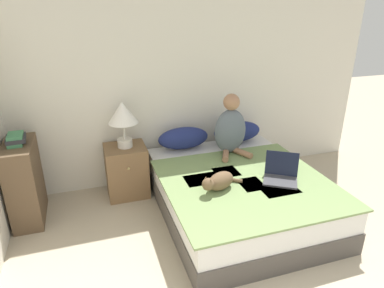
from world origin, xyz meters
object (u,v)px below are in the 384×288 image
(bed, at_px, (238,193))
(laptop_open, at_px, (281,175))
(person_sitting, at_px, (231,129))
(nightstand, at_px, (127,171))
(pillow_near, at_px, (183,138))
(cat_tabby, at_px, (219,181))
(book_stack_top, at_px, (15,139))
(pillow_far, at_px, (237,132))
(table_lamp, at_px, (123,115))
(bookshelf, at_px, (25,182))

(bed, relative_size, laptop_open, 4.51)
(person_sitting, distance_m, nightstand, 1.32)
(pillow_near, relative_size, cat_tabby, 1.32)
(cat_tabby, height_order, nightstand, cat_tabby)
(book_stack_top, bearing_deg, person_sitting, -1.44)
(person_sitting, bearing_deg, book_stack_top, 178.56)
(laptop_open, bearing_deg, bed, 177.04)
(pillow_far, height_order, laptop_open, pillow_far)
(pillow_near, relative_size, person_sitting, 0.87)
(cat_tabby, height_order, book_stack_top, book_stack_top)
(person_sitting, height_order, table_lamp, person_sitting)
(person_sitting, xyz_separation_m, book_stack_top, (-2.27, 0.06, 0.13))
(laptop_open, bearing_deg, cat_tabby, -147.82)
(person_sitting, distance_m, laptop_open, 0.85)
(bookshelf, relative_size, book_stack_top, 3.47)
(cat_tabby, height_order, bookshelf, bookshelf)
(pillow_near, distance_m, book_stack_top, 1.82)
(person_sitting, xyz_separation_m, bookshelf, (-2.27, 0.06, -0.35))
(laptop_open, distance_m, book_stack_top, 2.65)
(pillow_near, bearing_deg, book_stack_top, -172.32)
(bed, distance_m, laptop_open, 0.52)
(laptop_open, height_order, table_lamp, table_lamp)
(bookshelf, bearing_deg, nightstand, 9.67)
(book_stack_top, bearing_deg, pillow_far, 5.49)
(pillow_near, bearing_deg, person_sitting, -31.41)
(nightstand, relative_size, table_lamp, 1.15)
(bed, distance_m, cat_tabby, 0.52)
(pillow_far, relative_size, cat_tabby, 1.32)
(bed, bearing_deg, laptop_open, -35.95)
(person_sitting, bearing_deg, pillow_far, 52.09)
(pillow_far, bearing_deg, nightstand, -177.72)
(cat_tabby, height_order, table_lamp, table_lamp)
(cat_tabby, bearing_deg, person_sitting, -144.90)
(pillow_near, xyz_separation_m, person_sitting, (0.49, -0.30, 0.17))
(laptop_open, distance_m, bookshelf, 2.63)
(table_lamp, bearing_deg, person_sitting, -11.48)
(bed, distance_m, table_lamp, 1.52)
(book_stack_top, bearing_deg, bookshelf, 75.51)
(pillow_far, bearing_deg, pillow_near, 180.00)
(cat_tabby, relative_size, laptop_open, 1.08)
(cat_tabby, bearing_deg, bookshelf, -49.14)
(person_sitting, relative_size, bookshelf, 0.84)
(bed, relative_size, bookshelf, 2.32)
(bed, xyz_separation_m, laptop_open, (0.34, -0.25, 0.30))
(table_lamp, bearing_deg, laptop_open, -36.00)
(bookshelf, distance_m, book_stack_top, 0.48)
(bed, xyz_separation_m, bookshelf, (-2.14, 0.59, 0.19))
(laptop_open, bearing_deg, book_stack_top, -165.72)
(cat_tabby, distance_m, laptop_open, 0.67)
(cat_tabby, bearing_deg, table_lamp, -78.30)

